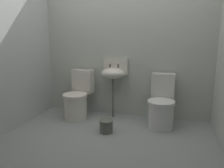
# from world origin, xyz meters

# --- Properties ---
(ground_plane) EXTENTS (3.23, 2.43, 0.08)m
(ground_plane) POSITION_xyz_m (0.00, 0.00, -0.04)
(ground_plane) COLOR gray
(wall_back) EXTENTS (3.23, 0.10, 2.47)m
(wall_back) POSITION_xyz_m (0.00, 1.06, 1.23)
(wall_back) COLOR #B1B7A8
(wall_back) RESTS_ON ground
(wall_left) EXTENTS (0.10, 2.23, 2.47)m
(wall_left) POSITION_xyz_m (-1.47, 0.10, 1.23)
(wall_left) COLOR #B1B2AD
(wall_left) RESTS_ON ground
(toilet_left) EXTENTS (0.42, 0.61, 0.78)m
(toilet_left) POSITION_xyz_m (-0.72, 0.66, 0.32)
(toilet_left) COLOR silver
(toilet_left) RESTS_ON ground
(toilet_right) EXTENTS (0.40, 0.59, 0.78)m
(toilet_right) POSITION_xyz_m (0.66, 0.66, 0.32)
(toilet_right) COLOR silver
(toilet_right) RESTS_ON ground
(sink) EXTENTS (0.42, 0.34, 0.99)m
(sink) POSITION_xyz_m (-0.15, 0.85, 0.75)
(sink) COLOR #606154
(sink) RESTS_ON ground
(bucket) EXTENTS (0.21, 0.21, 0.19)m
(bucket) POSITION_xyz_m (-0.07, 0.19, 0.10)
(bucket) COLOR #606154
(bucket) RESTS_ON ground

